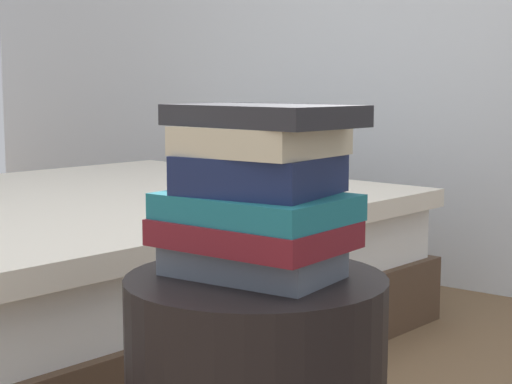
{
  "coord_description": "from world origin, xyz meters",
  "views": [
    {
      "loc": [
        0.78,
        -1.01,
        0.81
      ],
      "look_at": [
        0.0,
        0.0,
        0.64
      ],
      "focal_mm": 56.5,
      "sensor_mm": 36.0,
      "label": 1
    }
  ],
  "objects_px": {
    "bed": "(73,268)",
    "book_maroon": "(253,233)",
    "book_cream": "(258,140)",
    "book_navy": "(261,174)",
    "book_slate": "(252,260)",
    "book_teal": "(256,207)",
    "book_charcoal": "(263,115)"
  },
  "relations": [
    {
      "from": "book_charcoal",
      "to": "book_teal",
      "type": "bearing_deg",
      "value": -116.58
    },
    {
      "from": "bed",
      "to": "book_teal",
      "type": "xyz_separation_m",
      "value": [
        1.2,
        -0.6,
        0.38
      ]
    },
    {
      "from": "bed",
      "to": "book_slate",
      "type": "height_order",
      "value": "bed"
    },
    {
      "from": "bed",
      "to": "book_charcoal",
      "type": "xyz_separation_m",
      "value": [
        1.21,
        -0.59,
        0.53
      ]
    },
    {
      "from": "book_teal",
      "to": "book_navy",
      "type": "distance_m",
      "value": 0.05
    },
    {
      "from": "book_slate",
      "to": "book_charcoal",
      "type": "relative_size",
      "value": 0.91
    },
    {
      "from": "book_cream",
      "to": "book_navy",
      "type": "bearing_deg",
      "value": -5.23
    },
    {
      "from": "book_maroon",
      "to": "book_cream",
      "type": "bearing_deg",
      "value": 100.82
    },
    {
      "from": "bed",
      "to": "book_navy",
      "type": "distance_m",
      "value": 1.42
    },
    {
      "from": "book_maroon",
      "to": "book_teal",
      "type": "xyz_separation_m",
      "value": [
        -0.0,
        0.01,
        0.04
      ]
    },
    {
      "from": "book_navy",
      "to": "book_charcoal",
      "type": "xyz_separation_m",
      "value": [
        0.0,
        0.0,
        0.09
      ]
    },
    {
      "from": "bed",
      "to": "book_cream",
      "type": "height_order",
      "value": "book_cream"
    },
    {
      "from": "book_cream",
      "to": "book_slate",
      "type": "bearing_deg",
      "value": -112.33
    },
    {
      "from": "book_teal",
      "to": "book_navy",
      "type": "bearing_deg",
      "value": 65.53
    },
    {
      "from": "bed",
      "to": "book_slate",
      "type": "bearing_deg",
      "value": -22.17
    },
    {
      "from": "bed",
      "to": "book_maroon",
      "type": "height_order",
      "value": "bed"
    },
    {
      "from": "book_maroon",
      "to": "book_charcoal",
      "type": "relative_size",
      "value": 1.0
    },
    {
      "from": "book_teal",
      "to": "book_navy",
      "type": "xyz_separation_m",
      "value": [
        0.0,
        0.01,
        0.05
      ]
    },
    {
      "from": "bed",
      "to": "book_cream",
      "type": "bearing_deg",
      "value": -21.73
    },
    {
      "from": "book_cream",
      "to": "book_charcoal",
      "type": "xyz_separation_m",
      "value": [
        0.01,
        0.0,
        0.04
      ]
    },
    {
      "from": "book_maroon",
      "to": "book_navy",
      "type": "distance_m",
      "value": 0.1
    },
    {
      "from": "book_navy",
      "to": "book_cream",
      "type": "xyz_separation_m",
      "value": [
        -0.01,
        0.0,
        0.05
      ]
    },
    {
      "from": "book_maroon",
      "to": "book_slate",
      "type": "bearing_deg",
      "value": 131.28
    },
    {
      "from": "book_navy",
      "to": "book_cream",
      "type": "height_order",
      "value": "book_cream"
    },
    {
      "from": "book_navy",
      "to": "book_charcoal",
      "type": "height_order",
      "value": "book_charcoal"
    },
    {
      "from": "book_navy",
      "to": "book_teal",
      "type": "bearing_deg",
      "value": -122.19
    },
    {
      "from": "book_maroon",
      "to": "bed",
      "type": "bearing_deg",
      "value": 152.19
    },
    {
      "from": "bed",
      "to": "book_charcoal",
      "type": "height_order",
      "value": "book_charcoal"
    },
    {
      "from": "book_slate",
      "to": "book_navy",
      "type": "height_order",
      "value": "book_navy"
    },
    {
      "from": "book_slate",
      "to": "book_teal",
      "type": "height_order",
      "value": "book_teal"
    },
    {
      "from": "book_teal",
      "to": "book_charcoal",
      "type": "relative_size",
      "value": 0.98
    },
    {
      "from": "book_teal",
      "to": "book_charcoal",
      "type": "bearing_deg",
      "value": 58.33
    }
  ]
}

